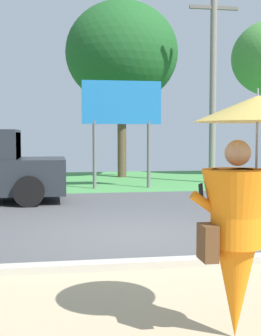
# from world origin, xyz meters

# --- Properties ---
(ground_plane) EXTENTS (40.00, 22.00, 0.20)m
(ground_plane) POSITION_xyz_m (0.00, 2.95, -0.05)
(ground_plane) COLOR #4C4C4F
(monk_pedestrian) EXTENTS (1.11, 1.08, 2.13)m
(monk_pedestrian) POSITION_xyz_m (0.15, -4.22, 1.13)
(monk_pedestrian) COLOR orange
(monk_pedestrian) RESTS_ON ground_plane
(utility_pole) EXTENTS (1.80, 0.24, 6.90)m
(utility_pole) POSITION_xyz_m (4.30, 8.42, 3.62)
(utility_pole) COLOR gray
(utility_pole) RESTS_ON ground_plane
(roadside_billboard) EXTENTS (2.60, 0.12, 3.50)m
(roadside_billboard) POSITION_xyz_m (0.78, 7.20, 2.55)
(roadside_billboard) COLOR slate
(roadside_billboard) RESTS_ON ground_plane
(tree_left_far) EXTENTS (4.59, 4.59, 7.17)m
(tree_left_far) POSITION_xyz_m (1.37, 11.21, 5.07)
(tree_left_far) COLOR brown
(tree_left_far) RESTS_ON ground_plane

